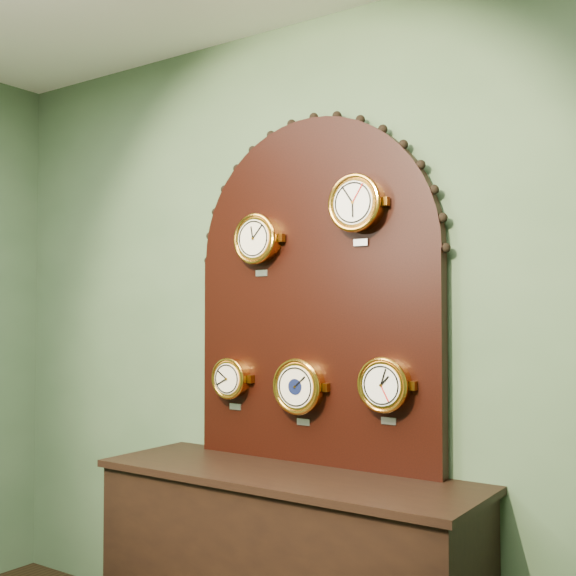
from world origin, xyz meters
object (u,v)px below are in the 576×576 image
Objects in this scene: arabic_clock at (357,204)px; tide_clock at (385,385)px; hygrometer at (231,378)px; barometer at (299,386)px; roman_clock at (257,239)px; display_board at (314,279)px.

arabic_clock reaches higher than tide_clock.
barometer reaches higher than hygrometer.
roman_clock is at bearing -179.98° from tide_clock.
barometer is 1.07× the size of tide_clock.
roman_clock is 0.52m from arabic_clock.
hygrometer is 0.83× the size of barometer.
display_board is at bearing 164.99° from arabic_clock.
display_board reaches higher than hygrometer.
display_board is at bearing 14.47° from roman_clock.
hygrometer is at bearing 179.94° from tide_clock.
display_board is 5.45× the size of roman_clock.
barometer is (-0.28, -0.00, -0.76)m from arabic_clock.
arabic_clock is 0.81m from barometer.
display_board is 0.40m from arabic_clock.
tide_clock is at bearing 0.08° from barometer.
hygrometer is (-0.15, 0.00, -0.63)m from roman_clock.
tide_clock reaches higher than hygrometer.
barometer is at bearing -179.92° from tide_clock.
display_board is 5.23× the size of arabic_clock.
barometer is (-0.03, -0.07, -0.46)m from display_board.
barometer is at bearing -116.19° from display_board.
arabic_clock is (0.25, -0.07, 0.30)m from display_board.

